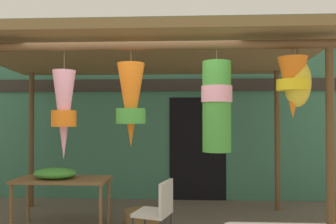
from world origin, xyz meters
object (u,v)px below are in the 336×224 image
object	(u,v)px
display_table	(62,184)
flower_heap_on_table	(56,173)
folding_chair	(158,208)
wicker_basket_by_table	(143,219)

from	to	relation	value
display_table	flower_heap_on_table	distance (m)	0.18
display_table	folding_chair	world-z (taller)	folding_chair
flower_heap_on_table	folding_chair	xyz separation A→B (m)	(1.54, -0.71, -0.30)
flower_heap_on_table	folding_chair	world-z (taller)	flower_heap_on_table
flower_heap_on_table	folding_chair	bearing A→B (deg)	-24.79
folding_chair	wicker_basket_by_table	world-z (taller)	folding_chair
flower_heap_on_table	wicker_basket_by_table	xyz separation A→B (m)	(1.25, 0.15, -0.68)
display_table	wicker_basket_by_table	distance (m)	1.28
folding_chair	wicker_basket_by_table	distance (m)	0.99
display_table	flower_heap_on_table	world-z (taller)	flower_heap_on_table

